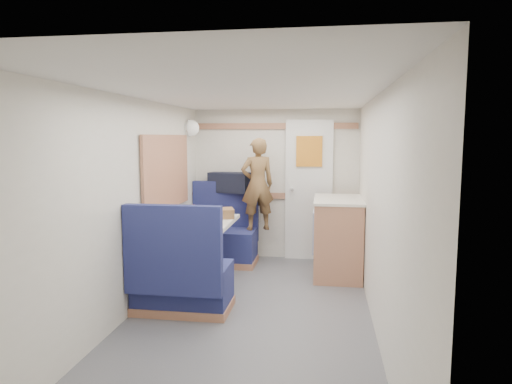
% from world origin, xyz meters
% --- Properties ---
extents(floor, '(4.50, 4.50, 0.00)m').
position_xyz_m(floor, '(0.00, 0.00, 0.00)').
color(floor, '#515156').
rests_on(floor, ground).
extents(ceiling, '(4.50, 4.50, 0.00)m').
position_xyz_m(ceiling, '(0.00, 0.00, 2.00)').
color(ceiling, silver).
rests_on(ceiling, wall_back).
extents(wall_back, '(2.20, 0.02, 2.00)m').
position_xyz_m(wall_back, '(0.00, 2.25, 1.00)').
color(wall_back, silver).
rests_on(wall_back, floor).
extents(wall_left, '(0.02, 4.50, 2.00)m').
position_xyz_m(wall_left, '(-1.10, 0.00, 1.00)').
color(wall_left, silver).
rests_on(wall_left, floor).
extents(wall_right, '(0.02, 4.50, 2.00)m').
position_xyz_m(wall_right, '(1.10, 0.00, 1.00)').
color(wall_right, silver).
rests_on(wall_right, floor).
extents(oak_trim_low, '(2.15, 0.02, 0.08)m').
position_xyz_m(oak_trim_low, '(0.00, 2.23, 0.85)').
color(oak_trim_low, '#9E6347').
rests_on(oak_trim_low, wall_back).
extents(oak_trim_high, '(2.15, 0.02, 0.08)m').
position_xyz_m(oak_trim_high, '(0.00, 2.23, 1.78)').
color(oak_trim_high, '#9E6347').
rests_on(oak_trim_high, wall_back).
extents(side_window, '(0.04, 1.30, 0.72)m').
position_xyz_m(side_window, '(-1.08, 1.00, 1.25)').
color(side_window, gray).
rests_on(side_window, wall_left).
extents(rear_door, '(0.62, 0.12, 1.86)m').
position_xyz_m(rear_door, '(0.45, 2.22, 0.97)').
color(rear_door, white).
rests_on(rear_door, wall_back).
extents(dinette_table, '(0.62, 0.92, 0.72)m').
position_xyz_m(dinette_table, '(-0.65, 1.00, 0.57)').
color(dinette_table, white).
rests_on(dinette_table, floor).
extents(bench_far, '(0.90, 0.59, 1.05)m').
position_xyz_m(bench_far, '(-0.65, 1.86, 0.30)').
color(bench_far, '#191B53').
rests_on(bench_far, floor).
extents(bench_near, '(0.90, 0.59, 1.05)m').
position_xyz_m(bench_near, '(-0.65, 0.14, 0.30)').
color(bench_near, '#191B53').
rests_on(bench_near, floor).
extents(ledge, '(0.90, 0.14, 0.04)m').
position_xyz_m(ledge, '(-0.65, 2.12, 0.88)').
color(ledge, '#9E6347').
rests_on(ledge, bench_far).
extents(dome_light, '(0.20, 0.20, 0.20)m').
position_xyz_m(dome_light, '(-1.04, 1.85, 1.75)').
color(dome_light, white).
rests_on(dome_light, wall_left).
extents(galley_counter, '(0.57, 0.92, 0.92)m').
position_xyz_m(galley_counter, '(0.82, 1.55, 0.47)').
color(galley_counter, '#9E6347').
rests_on(galley_counter, floor).
extents(person, '(0.51, 0.43, 1.17)m').
position_xyz_m(person, '(-0.19, 1.89, 1.04)').
color(person, brown).
rests_on(person, bench_far).
extents(duffel_bag, '(0.60, 0.40, 0.27)m').
position_xyz_m(duffel_bag, '(-0.59, 2.12, 1.03)').
color(duffel_bag, black).
rests_on(duffel_bag, ledge).
extents(tray, '(0.35, 0.40, 0.02)m').
position_xyz_m(tray, '(-0.61, 0.77, 0.73)').
color(tray, white).
rests_on(tray, dinette_table).
extents(orange_fruit, '(0.07, 0.07, 0.07)m').
position_xyz_m(orange_fruit, '(-0.53, 0.88, 0.77)').
color(orange_fruit, orange).
rests_on(orange_fruit, tray).
extents(cheese_block, '(0.11, 0.07, 0.04)m').
position_xyz_m(cheese_block, '(-0.52, 0.62, 0.76)').
color(cheese_block, '#E1D582').
rests_on(cheese_block, tray).
extents(wine_glass, '(0.08, 0.08, 0.17)m').
position_xyz_m(wine_glass, '(-0.78, 1.04, 0.84)').
color(wine_glass, white).
rests_on(wine_glass, dinette_table).
extents(tumbler_left, '(0.07, 0.07, 0.12)m').
position_xyz_m(tumbler_left, '(-0.88, 0.85, 0.78)').
color(tumbler_left, white).
rests_on(tumbler_left, dinette_table).
extents(tumbler_mid, '(0.07, 0.07, 0.11)m').
position_xyz_m(tumbler_mid, '(-0.79, 1.18, 0.78)').
color(tumbler_mid, white).
rests_on(tumbler_mid, dinette_table).
extents(tumbler_right, '(0.08, 0.08, 0.12)m').
position_xyz_m(tumbler_right, '(-0.56, 1.04, 0.78)').
color(tumbler_right, silver).
rests_on(tumbler_right, dinette_table).
extents(beer_glass, '(0.06, 0.06, 0.10)m').
position_xyz_m(beer_glass, '(-0.51, 1.12, 0.77)').
color(beer_glass, brown).
rests_on(beer_glass, dinette_table).
extents(pepper_grinder, '(0.04, 0.04, 0.10)m').
position_xyz_m(pepper_grinder, '(-0.60, 0.93, 0.77)').
color(pepper_grinder, black).
rests_on(pepper_grinder, dinette_table).
extents(salt_grinder, '(0.04, 0.04, 0.09)m').
position_xyz_m(salt_grinder, '(-0.67, 0.89, 0.77)').
color(salt_grinder, white).
rests_on(salt_grinder, dinette_table).
extents(bread_loaf, '(0.21, 0.28, 0.11)m').
position_xyz_m(bread_loaf, '(-0.44, 1.21, 0.77)').
color(bread_loaf, '#8C5E3B').
rests_on(bread_loaf, dinette_table).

